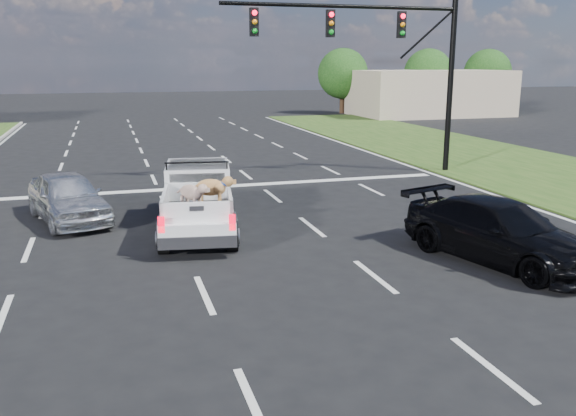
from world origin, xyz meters
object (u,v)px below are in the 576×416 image
object	(u,v)px
pickup_truck	(198,199)
silver_sedan	(68,197)
black_coupe	(500,232)
traffic_signal	(395,49)

from	to	relation	value
pickup_truck	silver_sedan	distance (m)	3.83
silver_sedan	black_coupe	bearing A→B (deg)	-51.14
pickup_truck	silver_sedan	xyz separation A→B (m)	(-3.29, 1.95, -0.16)
black_coupe	pickup_truck	bearing A→B (deg)	125.93
silver_sedan	black_coupe	distance (m)	11.21
traffic_signal	pickup_truck	bearing A→B (deg)	-144.58
silver_sedan	black_coupe	size ratio (longest dim) A/B	0.86
traffic_signal	pickup_truck	size ratio (longest dim) A/B	1.82
pickup_truck	black_coupe	distance (m)	7.40
traffic_signal	silver_sedan	world-z (taller)	traffic_signal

